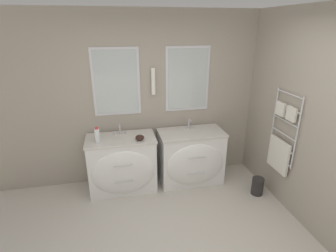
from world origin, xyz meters
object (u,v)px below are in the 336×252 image
at_px(vanity_right, 191,157).
at_px(amenity_bowl, 140,138).
at_px(toiletry_bottle, 97,135).
at_px(waste_bin, 258,186).
at_px(vanity_left, 122,164).

relative_size(vanity_right, amenity_bowl, 7.91).
relative_size(toiletry_bottle, waste_bin, 0.84).
relative_size(amenity_bowl, waste_bin, 0.48).
height_order(toiletry_bottle, waste_bin, toiletry_bottle).
bearing_deg(vanity_right, vanity_left, 180.00).
relative_size(vanity_left, vanity_right, 1.00).
bearing_deg(vanity_left, toiletry_bottle, -170.24).
height_order(vanity_left, vanity_right, same).
bearing_deg(vanity_right, toiletry_bottle, -177.76).
bearing_deg(vanity_right, waste_bin, -32.67).
bearing_deg(toiletry_bottle, waste_bin, -12.55).
xyz_separation_m(vanity_right, amenity_bowl, (-0.81, -0.11, 0.45)).
bearing_deg(waste_bin, amenity_bowl, 165.00).
bearing_deg(waste_bin, vanity_left, 163.99).
xyz_separation_m(vanity_left, toiletry_bottle, (-0.32, -0.05, 0.52)).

